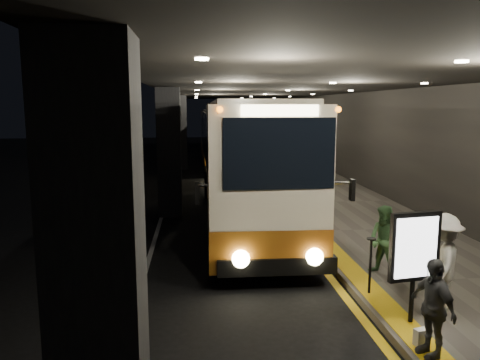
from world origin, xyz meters
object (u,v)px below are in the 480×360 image
passenger_boarding (328,202)px  bag_polka (437,283)px  info_sign (415,249)px  coach_main (246,167)px  passenger_waiting_white (443,263)px  stanchion_post (370,266)px  coach_second (220,140)px  passenger_waiting_green (385,241)px  bag_plain (421,337)px  passenger_waiting_grey (433,307)px

passenger_boarding → bag_polka: size_ratio=4.49×
bag_polka → info_sign: size_ratio=0.17×
coach_main → passenger_waiting_white: size_ratio=6.96×
bag_polka → stanchion_post: bearing=179.5°
coach_second → passenger_waiting_green: (2.46, -20.48, -0.73)m
passenger_waiting_white → bag_plain: bearing=-5.3°
bag_plain → coach_second: bearing=94.5°
passenger_waiting_white → info_sign: info_sign is taller
passenger_waiting_white → stanchion_post: (-1.00, 0.83, -0.33)m
coach_main → coach_second: bearing=91.4°
coach_second → passenger_waiting_green: coach_second is taller
coach_second → info_sign: coach_second is taller
stanchion_post → info_sign: bearing=-78.8°
coach_main → passenger_waiting_grey: 9.11m
bag_plain → passenger_waiting_green: bearing=78.0°
passenger_waiting_white → bag_polka: passenger_waiting_white is taller
coach_second → coach_main: bearing=-90.0°
passenger_boarding → bag_polka: passenger_boarding is taller
coach_second → bag_polka: size_ratio=32.71×
passenger_waiting_white → stanchion_post: passenger_waiting_white is taller
passenger_boarding → passenger_waiting_green: (0.05, -4.24, 0.02)m
info_sign → bag_plain: bearing=-113.7°
passenger_boarding → coach_second: bearing=-5.4°
passenger_waiting_grey → bag_plain: size_ratio=5.44×
passenger_boarding → bag_plain: bearing=161.6°
coach_main → bag_plain: coach_main is taller
coach_main → stanchion_post: (1.72, -6.58, -1.13)m
passenger_waiting_grey → bag_plain: 0.66m
bag_plain → info_sign: info_sign is taller
passenger_waiting_white → bag_polka: size_ratio=5.30×
passenger_waiting_green → bag_polka: 1.33m
passenger_waiting_white → coach_main: bearing=-127.0°
coach_main → coach_second: 14.84m
coach_main → info_sign: coach_main is taller
coach_second → passenger_waiting_grey: coach_second is taller
passenger_boarding → passenger_waiting_green: bearing=166.9°
coach_main → passenger_waiting_grey: size_ratio=8.30×
coach_second → passenger_boarding: size_ratio=7.28×
passenger_waiting_white → stanchion_post: 1.34m
stanchion_post → passenger_waiting_green: bearing=54.0°
coach_main → coach_second: coach_main is taller
passenger_waiting_green → passenger_waiting_white: (0.31, -1.77, 0.12)m
passenger_waiting_white → bag_plain: 1.70m
coach_main → passenger_waiting_grey: bearing=-77.6°
passenger_boarding → passenger_waiting_white: (0.37, -6.01, 0.13)m
passenger_waiting_white → stanchion_post: bearing=-97.1°
bag_plain → info_sign: bearing=75.5°
bag_plain → passenger_boarding: bearing=85.4°
coach_second → bag_plain: size_ratio=40.09×
coach_second → stanchion_post: (1.78, -21.42, -0.94)m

